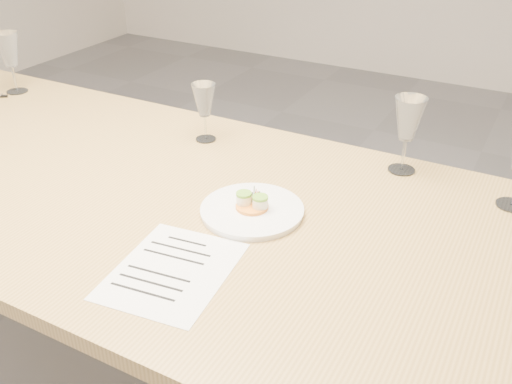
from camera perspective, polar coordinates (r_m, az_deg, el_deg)
The scene contains 7 objects.
ground at distance 2.03m, azimuth -10.38°, elevation -17.73°, with size 7.00×7.00×0.00m, color slate.
dining_table at distance 1.60m, azimuth -12.56°, elevation -0.97°, with size 2.40×1.00×0.75m.
dinner_plate at distance 1.38m, azimuth -0.39°, elevation -1.76°, with size 0.25×0.25×0.07m.
recipe_sheet at distance 1.21m, azimuth -8.38°, elevation -7.76°, with size 0.26×0.32×0.00m.
wine_glass_0 at distance 2.30m, azimuth -23.51°, elevation 12.81°, with size 0.09×0.09×0.22m.
wine_glass_1 at distance 1.73m, azimuth -5.22°, elevation 9.02°, with size 0.07×0.07×0.18m.
wine_glass_2 at distance 1.57m, azimuth 14.99°, elevation 6.93°, with size 0.09×0.09×0.21m.
Camera 1 is at (0.95, -1.02, 1.48)m, focal length 40.00 mm.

